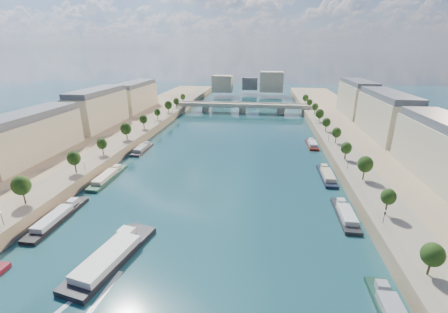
# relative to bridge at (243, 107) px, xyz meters

# --- Properties ---
(ground) EXTENTS (700.00, 700.00, 0.00)m
(ground) POSITION_rel_bridge_xyz_m (0.00, -119.29, -5.08)
(ground) COLOR #0C3136
(ground) RESTS_ON ground
(quay_left) EXTENTS (44.00, 520.00, 5.00)m
(quay_left) POSITION_rel_bridge_xyz_m (-72.00, -119.29, -2.58)
(quay_left) COLOR #9E8460
(quay_left) RESTS_ON ground
(quay_right) EXTENTS (44.00, 520.00, 5.00)m
(quay_right) POSITION_rel_bridge_xyz_m (72.00, -119.29, -2.58)
(quay_right) COLOR #9E8460
(quay_right) RESTS_ON ground
(pave_left) EXTENTS (14.00, 520.00, 0.10)m
(pave_left) POSITION_rel_bridge_xyz_m (-57.00, -119.29, -0.03)
(pave_left) COLOR gray
(pave_left) RESTS_ON quay_left
(pave_right) EXTENTS (14.00, 520.00, 0.10)m
(pave_right) POSITION_rel_bridge_xyz_m (57.00, -119.29, -0.03)
(pave_right) COLOR gray
(pave_right) RESTS_ON quay_right
(trees_left) EXTENTS (4.80, 268.80, 8.26)m
(trees_left) POSITION_rel_bridge_xyz_m (-55.00, -117.29, 5.39)
(trees_left) COLOR #382B1E
(trees_left) RESTS_ON ground
(trees_right) EXTENTS (4.80, 268.80, 8.26)m
(trees_right) POSITION_rel_bridge_xyz_m (55.00, -109.29, 5.39)
(trees_right) COLOR #382B1E
(trees_right) RESTS_ON ground
(lamps_left) EXTENTS (0.36, 200.36, 4.28)m
(lamps_left) POSITION_rel_bridge_xyz_m (-52.50, -129.29, 2.70)
(lamps_left) COLOR black
(lamps_left) RESTS_ON ground
(lamps_right) EXTENTS (0.36, 200.36, 4.28)m
(lamps_right) POSITION_rel_bridge_xyz_m (52.50, -114.29, 2.70)
(lamps_right) COLOR black
(lamps_right) RESTS_ON ground
(buildings_left) EXTENTS (16.00, 226.00, 23.20)m
(buildings_left) POSITION_rel_bridge_xyz_m (-85.00, -107.29, 11.37)
(buildings_left) COLOR #C4B997
(buildings_left) RESTS_ON ground
(buildings_right) EXTENTS (16.00, 226.00, 23.20)m
(buildings_right) POSITION_rel_bridge_xyz_m (85.00, -107.29, 11.37)
(buildings_right) COLOR #C4B997
(buildings_right) RESTS_ON ground
(skyline) EXTENTS (79.00, 42.00, 22.00)m
(skyline) POSITION_rel_bridge_xyz_m (3.19, 100.24, 9.57)
(skyline) COLOR #C4B997
(skyline) RESTS_ON ground
(bridge) EXTENTS (112.00, 12.00, 8.15)m
(bridge) POSITION_rel_bridge_xyz_m (0.00, 0.00, 0.00)
(bridge) COLOR #C1B79E
(bridge) RESTS_ON ground
(tour_barge) EXTENTS (13.83, 30.14, 3.95)m
(tour_barge) POSITION_rel_bridge_xyz_m (-19.25, -193.32, -3.96)
(tour_barge) COLOR black
(tour_barge) RESTS_ON ground
(wake) EXTENTS (12.61, 26.02, 0.04)m
(wake) POSITION_rel_bridge_xyz_m (-19.25, -209.89, -5.06)
(wake) COLOR silver
(wake) RESTS_ON ground
(moored_barges_left) EXTENTS (5.00, 156.05, 3.60)m
(moored_barges_left) POSITION_rel_bridge_xyz_m (-45.50, -176.70, -4.24)
(moored_barges_left) COLOR #1D1B3D
(moored_barges_left) RESTS_ON ground
(moored_barges_right) EXTENTS (5.00, 162.24, 3.60)m
(moored_barges_right) POSITION_rel_bridge_xyz_m (45.50, -166.06, -4.24)
(moored_barges_right) COLOR black
(moored_barges_right) RESTS_ON ground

